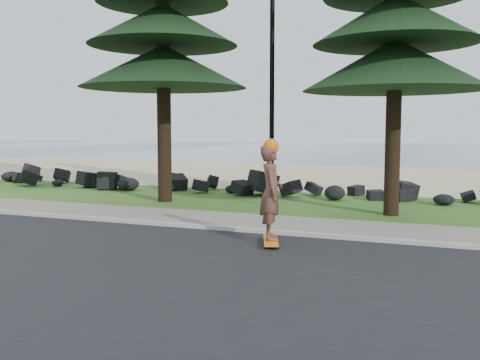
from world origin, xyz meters
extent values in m
plane|color=#2A5B1C|center=(0.00, 0.00, 0.00)|extent=(160.00, 160.00, 0.00)
cube|color=black|center=(0.00, -4.50, 0.01)|extent=(160.00, 7.00, 0.02)
cube|color=#A9A198|center=(0.00, -0.90, 0.05)|extent=(160.00, 0.20, 0.10)
cube|color=gray|center=(0.00, 0.20, 0.04)|extent=(160.00, 2.00, 0.08)
cube|color=tan|center=(0.00, 14.50, 0.01)|extent=(160.00, 15.00, 0.01)
cube|color=#3A576F|center=(0.00, 51.00, 0.00)|extent=(160.00, 58.00, 0.01)
cylinder|color=black|center=(0.00, 3.20, 4.00)|extent=(0.14, 0.14, 8.00)
cube|color=orange|center=(1.69, -1.95, 0.11)|extent=(0.64, 1.15, 0.04)
imported|color=brown|center=(1.69, -1.95, 1.06)|extent=(0.65, 0.79, 1.87)
sphere|color=#E85F0C|center=(1.69, -1.95, 1.96)|extent=(0.30, 0.30, 0.30)
camera|label=1|loc=(4.95, -11.83, 2.28)|focal=40.00mm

